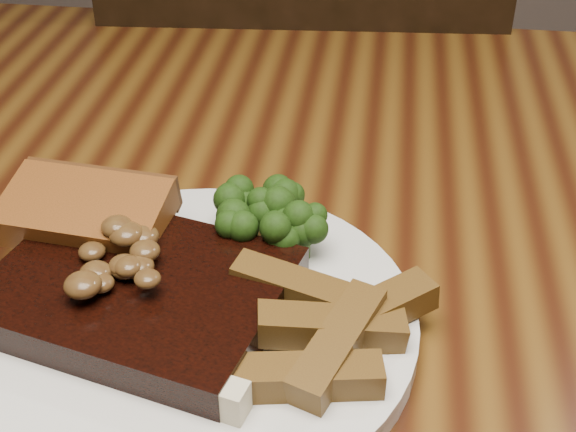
% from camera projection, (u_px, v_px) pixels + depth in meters
% --- Properties ---
extents(dining_table, '(1.60, 0.90, 0.75)m').
position_uv_depth(dining_table, '(289.00, 364.00, 0.60)').
color(dining_table, '#523310').
rests_on(dining_table, ground).
extents(chair_far, '(0.49, 0.49, 0.97)m').
position_uv_depth(chair_far, '(304.00, 134.00, 1.12)').
color(chair_far, black).
rests_on(chair_far, ground).
extents(plate, '(0.32, 0.32, 0.01)m').
position_uv_depth(plate, '(193.00, 325.00, 0.49)').
color(plate, silver).
rests_on(plate, dining_table).
extents(steak, '(0.20, 0.17, 0.03)m').
position_uv_depth(steak, '(138.00, 293.00, 0.48)').
color(steak, black).
rests_on(steak, plate).
extents(steak_bone, '(0.16, 0.06, 0.02)m').
position_uv_depth(steak_bone, '(109.00, 367.00, 0.44)').
color(steak_bone, beige).
rests_on(steak_bone, plate).
extents(mushroom_pile, '(0.06, 0.06, 0.03)m').
position_uv_depth(mushroom_pile, '(122.00, 257.00, 0.47)').
color(mushroom_pile, '#4E3818').
rests_on(mushroom_pile, steak).
extents(garlic_bread, '(0.11, 0.07, 0.02)m').
position_uv_depth(garlic_bread, '(90.00, 237.00, 0.53)').
color(garlic_bread, brown).
rests_on(garlic_bread, plate).
extents(potato_wedges, '(0.11, 0.11, 0.02)m').
position_uv_depth(potato_wedges, '(291.00, 324.00, 0.46)').
color(potato_wedges, brown).
rests_on(potato_wedges, plate).
extents(broccoli_cluster, '(0.06, 0.06, 0.04)m').
position_uv_depth(broccoli_cluster, '(276.00, 218.00, 0.54)').
color(broccoli_cluster, '#1B3A0D').
rests_on(broccoli_cluster, plate).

